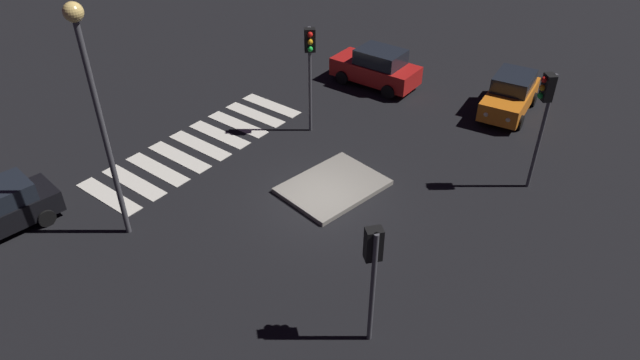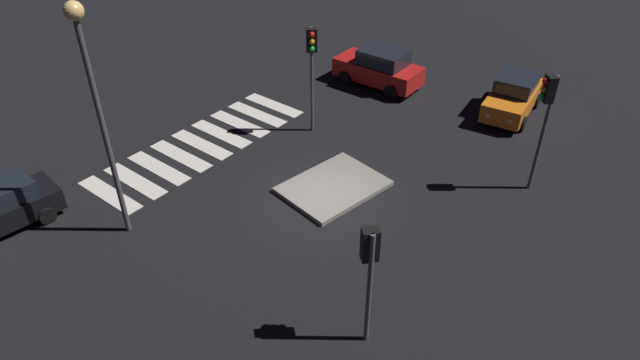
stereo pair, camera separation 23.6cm
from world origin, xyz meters
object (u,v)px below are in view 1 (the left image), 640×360
at_px(traffic_island, 333,186).
at_px(traffic_light_south, 310,56).
at_px(car_red, 376,68).
at_px(street_lamp, 93,90).
at_px(car_orange, 510,94).
at_px(traffic_light_west, 545,104).
at_px(traffic_light_north, 373,258).

xyz_separation_m(traffic_island, traffic_light_south, (-2.84, -3.35, 3.51)).
bearing_deg(traffic_light_south, car_red, 140.98).
bearing_deg(street_lamp, car_orange, 156.99).
xyz_separation_m(traffic_island, traffic_light_west, (-4.60, 5.75, 3.45)).
distance_m(car_orange, traffic_light_north, 15.28).
xyz_separation_m(car_red, traffic_light_west, (4.00, 9.42, 2.59)).
bearing_deg(traffic_light_west, street_lamp, 3.28).
xyz_separation_m(traffic_island, traffic_light_north, (5.03, 4.94, 2.82)).
bearing_deg(traffic_light_north, traffic_island, -5.48).
bearing_deg(car_red, traffic_island, 111.84).
bearing_deg(car_red, traffic_light_south, 91.94).
height_order(car_orange, car_red, car_red).
bearing_deg(traffic_island, traffic_light_south, -130.34).
height_order(traffic_light_south, traffic_light_north, traffic_light_south).
relative_size(car_red, traffic_light_south, 0.95).
height_order(traffic_light_west, traffic_light_north, traffic_light_west).
relative_size(car_orange, traffic_light_north, 1.14).
relative_size(traffic_island, traffic_light_west, 0.89).
relative_size(traffic_island, car_orange, 0.96).
bearing_deg(car_red, traffic_light_north, 121.03).
xyz_separation_m(car_red, traffic_light_south, (5.76, 0.32, 2.65)).
bearing_deg(traffic_light_north, traffic_light_south, -3.50).
bearing_deg(car_red, street_lamp, 87.08).
xyz_separation_m(traffic_light_south, traffic_light_west, (-1.76, 9.10, -0.06)).
height_order(traffic_island, street_lamp, street_lamp).
bearing_deg(traffic_light_west, traffic_light_north, 40.38).
xyz_separation_m(traffic_light_south, traffic_light_north, (7.87, 8.29, -0.69)).
bearing_deg(street_lamp, traffic_light_west, 138.09).
relative_size(traffic_island, traffic_light_north, 1.09).
relative_size(car_orange, car_red, 0.97).
distance_m(car_orange, traffic_light_south, 9.81).
bearing_deg(car_red, traffic_light_west, 155.76).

